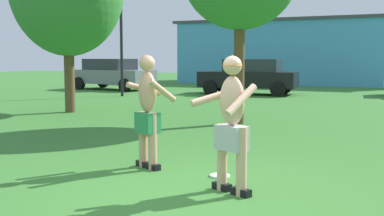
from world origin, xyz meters
The scene contains 8 objects.
ground_plane centered at (0.00, 0.00, 0.00)m, with size 80.00×80.00×0.00m, color #38752D.
player_with_cap centered at (0.44, 0.44, 0.94)m, with size 0.79×0.72×1.70m.
player_in_green centered at (-1.16, 1.15, 0.90)m, with size 0.73×0.73×1.70m.
frisbee centered at (0.01, 1.13, 0.01)m, with size 0.29×0.29×0.03m, color white.
car_black_near_post centered at (-4.32, 15.53, 0.82)m, with size 4.43×2.31×1.58m.
car_gray_far_end centered at (-11.70, 15.49, 0.82)m, with size 4.47×2.40×1.58m.
lamp_post centered at (-8.92, 12.17, 3.36)m, with size 0.60×0.24×5.45m.
outbuilding_behind_lot centered at (-4.61, 25.48, 1.99)m, with size 14.46×5.97×3.97m.
Camera 1 is at (2.44, -4.96, 1.68)m, focal length 44.47 mm.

